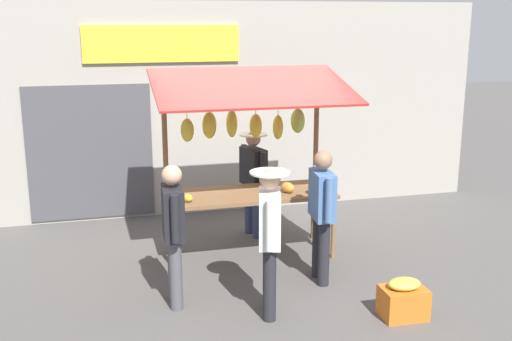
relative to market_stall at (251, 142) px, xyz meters
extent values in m
plane|color=#514F4C|center=(0.02, 0.04, -1.55)|extent=(40.00, 40.00, 0.00)
cube|color=#9E998E|center=(0.02, -2.16, 0.15)|extent=(9.00, 0.25, 3.40)
cube|color=yellow|center=(0.89, -2.01, 1.20)|extent=(2.40, 0.06, 0.56)
cube|color=#47474C|center=(2.06, -2.02, -0.45)|extent=(1.90, 0.04, 2.10)
cube|color=brown|center=(0.02, 0.04, -0.69)|extent=(2.20, 0.90, 0.05)
cylinder|color=brown|center=(1.06, 0.43, -1.13)|extent=(0.06, 0.06, 0.83)
cylinder|color=brown|center=(-1.02, 0.43, -1.13)|extent=(0.06, 0.06, 0.83)
cylinder|color=brown|center=(1.06, -0.35, -1.13)|extent=(0.06, 0.06, 0.83)
cylinder|color=brown|center=(-1.02, -0.35, -1.13)|extent=(0.06, 0.06, 0.83)
cylinder|color=brown|center=(1.08, -0.36, -0.37)|extent=(0.07, 0.07, 2.35)
cylinder|color=brown|center=(-1.04, -0.36, -0.37)|extent=(0.07, 0.07, 2.35)
cylinder|color=brown|center=(0.02, -0.36, 0.60)|extent=(2.12, 0.06, 0.06)
cube|color=#B72D28|center=(0.02, 0.19, 0.75)|extent=(2.50, 1.46, 0.39)
cylinder|color=brown|center=(-0.75, -0.31, 0.49)|extent=(0.01, 0.01, 0.23)
ellipsoid|color=#B2CC4C|center=(-0.75, -0.31, 0.20)|extent=(0.26, 0.26, 0.34)
cylinder|color=brown|center=(-0.47, -0.35, 0.45)|extent=(0.01, 0.01, 0.31)
ellipsoid|color=yellow|center=(-0.47, -0.35, 0.12)|extent=(0.19, 0.20, 0.34)
cylinder|color=brown|center=(-0.15, -0.33, 0.46)|extent=(0.01, 0.01, 0.28)
ellipsoid|color=yellow|center=(-0.15, -0.33, 0.16)|extent=(0.20, 0.23, 0.33)
cylinder|color=brown|center=(0.17, -0.37, 0.49)|extent=(0.01, 0.01, 0.22)
ellipsoid|color=yellow|center=(0.17, -0.37, 0.20)|extent=(0.17, 0.20, 0.37)
cylinder|color=brown|center=(0.49, -0.33, 0.49)|extent=(0.01, 0.01, 0.23)
ellipsoid|color=yellow|center=(0.49, -0.33, 0.19)|extent=(0.27, 0.26, 0.36)
cylinder|color=brown|center=(0.79, -0.30, 0.45)|extent=(0.01, 0.01, 0.30)
ellipsoid|color=yellow|center=(0.79, -0.30, 0.15)|extent=(0.22, 0.21, 0.31)
ellipsoid|color=orange|center=(-0.45, 0.18, -0.60)|extent=(0.22, 0.26, 0.14)
sphere|color=#729E4C|center=(-0.80, 0.36, -0.57)|extent=(0.20, 0.20, 0.20)
ellipsoid|color=gold|center=(0.89, 0.26, -0.62)|extent=(0.17, 0.21, 0.10)
cylinder|color=navy|center=(-0.18, -0.83, -1.16)|extent=(0.14, 0.14, 0.77)
cylinder|color=navy|center=(-0.25, -0.58, -1.16)|extent=(0.14, 0.14, 0.77)
cube|color=black|center=(-0.22, -0.71, -0.51)|extent=(0.33, 0.50, 0.55)
cylinder|color=black|center=(-0.14, -0.99, -0.48)|extent=(0.09, 0.09, 0.50)
cylinder|color=black|center=(-0.29, -0.42, -0.48)|extent=(0.09, 0.09, 0.50)
sphere|color=#A87A5B|center=(-0.22, -0.71, -0.10)|extent=(0.21, 0.21, 0.21)
cylinder|color=beige|center=(-0.22, -0.71, -0.03)|extent=(0.40, 0.40, 0.02)
cylinder|color=#4C4C51|center=(1.21, 1.41, -1.15)|extent=(0.14, 0.14, 0.79)
cylinder|color=#4C4C51|center=(1.19, 1.15, -1.15)|extent=(0.14, 0.14, 0.79)
cube|color=black|center=(1.20, 1.28, -0.47)|extent=(0.24, 0.49, 0.56)
cylinder|color=black|center=(1.22, 1.58, -0.45)|extent=(0.09, 0.09, 0.52)
cylinder|color=black|center=(1.19, 0.98, -0.45)|extent=(0.09, 0.09, 0.52)
sphere|color=tan|center=(1.20, 1.28, -0.05)|extent=(0.22, 0.22, 0.22)
cylinder|color=#232328|center=(0.29, 1.92, -1.15)|extent=(0.14, 0.14, 0.81)
cylinder|color=#232328|center=(0.22, 1.66, -1.15)|extent=(0.14, 0.14, 0.81)
cube|color=silver|center=(0.25, 1.79, -0.46)|extent=(0.34, 0.53, 0.57)
cylinder|color=silver|center=(0.33, 2.08, -0.43)|extent=(0.09, 0.09, 0.53)
cylinder|color=silver|center=(0.17, 1.49, -0.43)|extent=(0.09, 0.09, 0.53)
sphere|color=tan|center=(0.25, 1.79, -0.03)|extent=(0.22, 0.22, 0.22)
cylinder|color=beige|center=(0.25, 1.79, 0.04)|extent=(0.42, 0.42, 0.02)
cylinder|color=#232328|center=(-0.58, 1.22, -1.15)|extent=(0.14, 0.14, 0.80)
cylinder|color=#232328|center=(-0.61, 0.95, -1.15)|extent=(0.14, 0.14, 0.80)
cube|color=#476B9E|center=(-0.59, 1.09, -0.46)|extent=(0.27, 0.50, 0.57)
cylinder|color=#476B9E|center=(-0.57, 1.39, -0.44)|extent=(0.09, 0.09, 0.52)
cylinder|color=#476B9E|center=(-0.62, 0.79, -0.44)|extent=(0.09, 0.09, 0.52)
sphere|color=#8C664C|center=(-0.59, 1.09, -0.04)|extent=(0.22, 0.22, 0.22)
cube|color=#D1661E|center=(-1.11, 2.22, -1.38)|extent=(0.48, 0.36, 0.33)
ellipsoid|color=gold|center=(-1.11, 2.22, -1.16)|extent=(0.36, 0.26, 0.12)
camera|label=1|loc=(1.96, 7.67, 1.56)|focal=43.23mm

